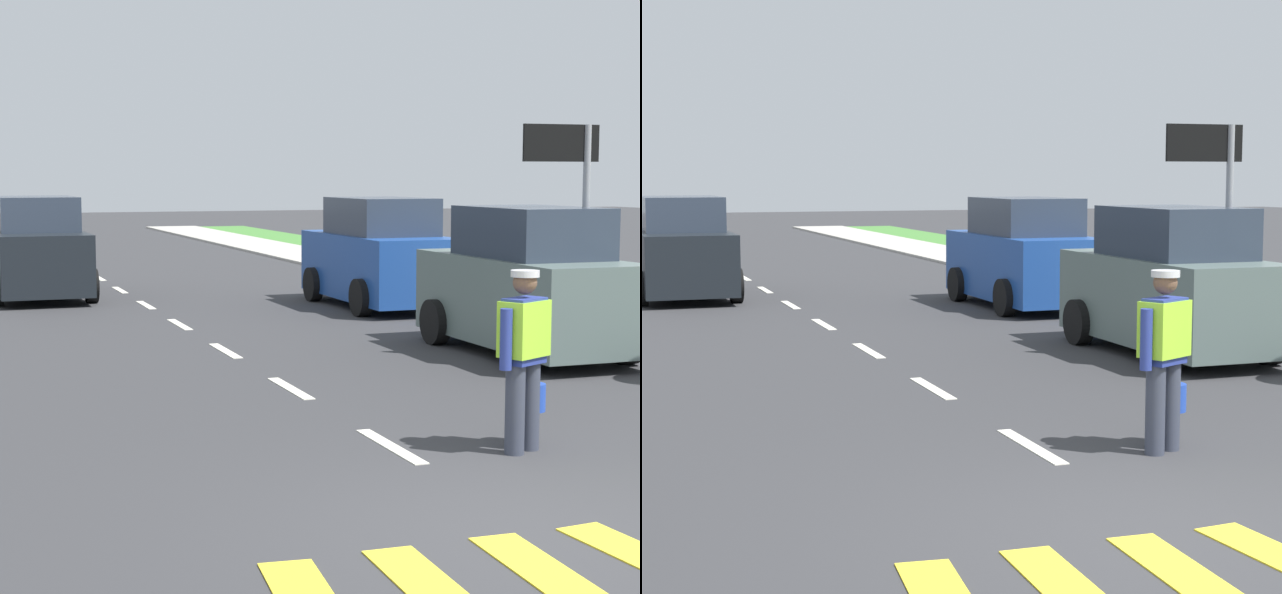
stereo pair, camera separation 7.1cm
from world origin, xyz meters
TOP-DOWN VIEW (x-y plane):
  - ground_plane at (0.00, 21.00)m, footprint 96.00×96.00m
  - sidewalk_right at (7.20, 10.00)m, footprint 2.40×72.00m
  - crosswalk_stripes at (0.00, -0.89)m, footprint 4.52×1.93m
  - lane_center_line at (0.00, 25.20)m, footprint 0.14×46.40m
  - road_worker at (1.07, 2.14)m, footprint 0.66×0.58m
  - lane_direction_sign at (4.27, 6.48)m, footprint 1.16×0.11m
  - car_parked_far at (4.18, 12.99)m, footprint 1.97×4.16m
  - car_oncoming_second at (-1.82, 16.85)m, footprint 2.02×4.31m
  - car_parked_curbside at (3.95, 7.03)m, footprint 1.87×3.93m

SIDE VIEW (x-z plane):
  - ground_plane at x=0.00m, z-range 0.00..0.00m
  - sidewalk_right at x=7.20m, z-range -0.07..0.07m
  - lane_center_line at x=0.00m, z-range 0.00..0.01m
  - crosswalk_stripes at x=0.00m, z-range 0.00..0.01m
  - road_worker at x=1.07m, z-range 0.10..1.77m
  - car_parked_curbside at x=3.95m, z-range -0.08..2.00m
  - car_oncoming_second at x=-1.82m, z-range -0.07..2.01m
  - car_parked_far at x=4.18m, z-range -0.07..2.02m
  - lane_direction_sign at x=4.27m, z-range 0.81..4.01m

